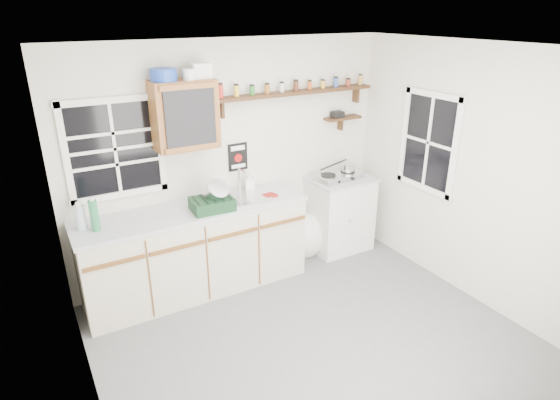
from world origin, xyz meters
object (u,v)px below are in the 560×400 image
Objects in this scene: right_cabinet at (339,213)px; spice_shelf at (295,92)px; upper_cabinet at (185,115)px; hotplate at (338,176)px; dish_rack at (213,200)px; main_cabinet at (196,249)px.

right_cabinet is 0.48× the size of spice_shelf.
upper_cabinet is 1.27m from spice_shelf.
hotplate is at bearing -23.36° from spice_shelf.
dish_rack is (0.14, -0.26, -0.81)m from upper_cabinet.
upper_cabinet reaches higher than spice_shelf.
spice_shelf reaches higher than hotplate.
spice_shelf is 1.11m from hotplate.
hotplate is at bearing 7.37° from dish_rack.
right_cabinet is at bearing 14.52° from hotplate.
main_cabinet is at bearing -170.66° from spice_shelf.
upper_cabinet reaches higher than main_cabinet.
main_cabinet is 2.54× the size of right_cabinet.
spice_shelf reaches higher than main_cabinet.
upper_cabinet is (-1.80, 0.12, 1.37)m from right_cabinet.
hotplate is (1.61, 0.12, -0.07)m from dish_rack.
dish_rack is (-1.66, -0.14, 0.56)m from right_cabinet.
spice_shelf is 1.49m from dish_rack.
spice_shelf is at bearing 152.29° from hotplate.
main_cabinet is 1.84m from hotplate.
upper_cabinet reaches higher than hotplate.
right_cabinet is 2.26m from upper_cabinet.
hotplate reaches higher than main_cabinet.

